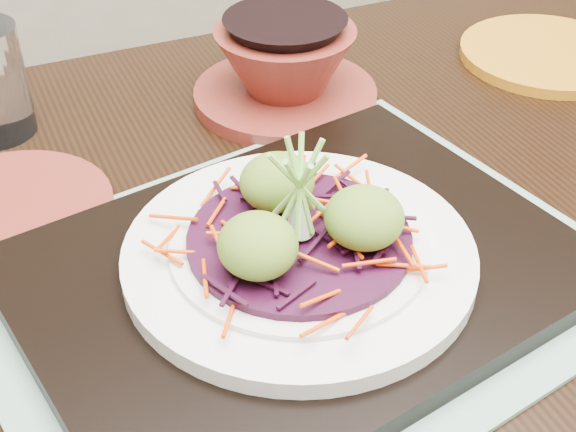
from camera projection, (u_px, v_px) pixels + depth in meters
name	position (u px, v px, depth m)	size (l,w,h in m)	color
dining_table	(298.00, 361.00, 0.65)	(1.24, 0.85, 0.76)	black
placemat	(299.00, 282.00, 0.57)	(0.43, 0.34, 0.00)	gray
serving_tray	(299.00, 271.00, 0.57)	(0.38, 0.28, 0.02)	black
white_plate	(299.00, 253.00, 0.56)	(0.25, 0.25, 0.02)	white
cabbage_bed	(299.00, 239.00, 0.55)	(0.15, 0.15, 0.01)	#320A20
carrot_julienne	(299.00, 230.00, 0.54)	(0.19, 0.19, 0.01)	#E74004
guacamole_scoops	(300.00, 214.00, 0.53)	(0.13, 0.12, 0.04)	olive
scallion_garnish	(300.00, 191.00, 0.52)	(0.06, 0.06, 0.08)	#86CB51
terracotta_side_plate	(9.00, 212.00, 0.63)	(0.16, 0.16, 0.01)	maroon
terracotta_bowl_set	(285.00, 70.00, 0.76)	(0.19, 0.19, 0.07)	maroon
yellow_plate	(547.00, 54.00, 0.85)	(0.18, 0.18, 0.01)	#B77014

